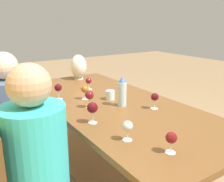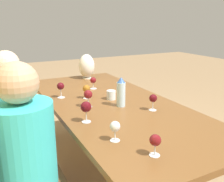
{
  "view_description": "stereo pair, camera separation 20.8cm",
  "coord_description": "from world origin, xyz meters",
  "px_view_note": "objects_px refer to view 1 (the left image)",
  "views": [
    {
      "loc": [
        -1.69,
        1.09,
        1.41
      ],
      "look_at": [
        -0.01,
        0.0,
        0.84
      ],
      "focal_mm": 40.0,
      "sensor_mm": 36.0,
      "label": 1
    },
    {
      "loc": [
        -1.79,
        0.91,
        1.41
      ],
      "look_at": [
        -0.01,
        0.0,
        0.84
      ],
      "focal_mm": 40.0,
      "sensor_mm": 36.0,
      "label": 2
    }
  ],
  "objects_px": {
    "wine_glass_1": "(89,81)",
    "water_tumbler": "(110,95)",
    "wine_glass_3": "(85,90)",
    "water_bottle": "(122,92)",
    "chair_far": "(3,142)",
    "wine_glass_5": "(171,138)",
    "wine_glass_6": "(128,127)",
    "person_far": "(13,124)",
    "wine_glass_4": "(155,97)",
    "person_near": "(39,161)",
    "wine_glass_7": "(58,88)",
    "vase": "(79,67)",
    "wine_glass_0": "(92,108)",
    "wine_glass_2": "(89,96)"
  },
  "relations": [
    {
      "from": "chair_far",
      "to": "person_far",
      "type": "relative_size",
      "value": 0.77
    },
    {
      "from": "wine_glass_6",
      "to": "person_far",
      "type": "bearing_deg",
      "value": 27.74
    },
    {
      "from": "vase",
      "to": "wine_glass_0",
      "type": "height_order",
      "value": "vase"
    },
    {
      "from": "chair_far",
      "to": "wine_glass_0",
      "type": "bearing_deg",
      "value": -137.36
    },
    {
      "from": "wine_glass_1",
      "to": "person_near",
      "type": "relative_size",
      "value": 0.1
    },
    {
      "from": "person_near",
      "to": "person_far",
      "type": "bearing_deg",
      "value": -0.16
    },
    {
      "from": "wine_glass_2",
      "to": "person_far",
      "type": "xyz_separation_m",
      "value": [
        0.26,
        0.54,
        -0.21
      ]
    },
    {
      "from": "wine_glass_3",
      "to": "person_far",
      "type": "bearing_deg",
      "value": 85.56
    },
    {
      "from": "water_bottle",
      "to": "wine_glass_0",
      "type": "relative_size",
      "value": 1.63
    },
    {
      "from": "water_bottle",
      "to": "wine_glass_0",
      "type": "bearing_deg",
      "value": 115.91
    },
    {
      "from": "wine_glass_3",
      "to": "wine_glass_7",
      "type": "height_order",
      "value": "wine_glass_7"
    },
    {
      "from": "wine_glass_7",
      "to": "person_far",
      "type": "relative_size",
      "value": 0.12
    },
    {
      "from": "wine_glass_0",
      "to": "vase",
      "type": "bearing_deg",
      "value": -21.68
    },
    {
      "from": "wine_glass_5",
      "to": "chair_far",
      "type": "height_order",
      "value": "chair_far"
    },
    {
      "from": "wine_glass_0",
      "to": "wine_glass_5",
      "type": "relative_size",
      "value": 1.26
    },
    {
      "from": "person_near",
      "to": "vase",
      "type": "bearing_deg",
      "value": -33.68
    },
    {
      "from": "wine_glass_1",
      "to": "water_tumbler",
      "type": "bearing_deg",
      "value": -179.46
    },
    {
      "from": "wine_glass_6",
      "to": "person_near",
      "type": "height_order",
      "value": "person_near"
    },
    {
      "from": "wine_glass_3",
      "to": "wine_glass_4",
      "type": "height_order",
      "value": "wine_glass_4"
    },
    {
      "from": "water_tumbler",
      "to": "wine_glass_5",
      "type": "distance_m",
      "value": 0.97
    },
    {
      "from": "wine_glass_6",
      "to": "wine_glass_7",
      "type": "xyz_separation_m",
      "value": [
        0.95,
        0.05,
        0.02
      ]
    },
    {
      "from": "person_near",
      "to": "wine_glass_7",
      "type": "bearing_deg",
      "value": -29.01
    },
    {
      "from": "wine_glass_4",
      "to": "wine_glass_7",
      "type": "bearing_deg",
      "value": 40.08
    },
    {
      "from": "wine_glass_3",
      "to": "water_bottle",
      "type": "bearing_deg",
      "value": -151.54
    },
    {
      "from": "wine_glass_2",
      "to": "water_bottle",
      "type": "bearing_deg",
      "value": -112.89
    },
    {
      "from": "vase",
      "to": "person_far",
      "type": "relative_size",
      "value": 0.24
    },
    {
      "from": "wine_glass_4",
      "to": "person_far",
      "type": "xyz_separation_m",
      "value": [
        0.56,
        0.95,
        -0.2
      ]
    },
    {
      "from": "wine_glass_1",
      "to": "chair_far",
      "type": "xyz_separation_m",
      "value": [
        -0.22,
        0.88,
        -0.32
      ]
    },
    {
      "from": "wine_glass_1",
      "to": "wine_glass_6",
      "type": "bearing_deg",
      "value": 163.38
    },
    {
      "from": "water_tumbler",
      "to": "wine_glass_7",
      "type": "distance_m",
      "value": 0.46
    },
    {
      "from": "wine_glass_4",
      "to": "person_near",
      "type": "bearing_deg",
      "value": 96.59
    },
    {
      "from": "water_tumbler",
      "to": "person_far",
      "type": "xyz_separation_m",
      "value": [
        0.17,
        0.79,
        -0.15
      ]
    },
    {
      "from": "water_tumbler",
      "to": "wine_glass_5",
      "type": "relative_size",
      "value": 0.69
    },
    {
      "from": "wine_glass_4",
      "to": "person_far",
      "type": "height_order",
      "value": "person_far"
    },
    {
      "from": "wine_glass_4",
      "to": "wine_glass_5",
      "type": "relative_size",
      "value": 1.09
    },
    {
      "from": "wine_glass_0",
      "to": "person_far",
      "type": "distance_m",
      "value": 0.72
    },
    {
      "from": "water_tumbler",
      "to": "wine_glass_7",
      "type": "height_order",
      "value": "wine_glass_7"
    },
    {
      "from": "wine_glass_7",
      "to": "person_far",
      "type": "distance_m",
      "value": 0.47
    },
    {
      "from": "water_tumbler",
      "to": "person_near",
      "type": "relative_size",
      "value": 0.07
    },
    {
      "from": "wine_glass_2",
      "to": "wine_glass_3",
      "type": "xyz_separation_m",
      "value": [
        0.22,
        -0.07,
        -0.01
      ]
    },
    {
      "from": "wine_glass_1",
      "to": "person_near",
      "type": "xyz_separation_m",
      "value": [
        -0.89,
        0.79,
        -0.17
      ]
    },
    {
      "from": "wine_glass_0",
      "to": "chair_far",
      "type": "height_order",
      "value": "chair_far"
    },
    {
      "from": "chair_far",
      "to": "person_near",
      "type": "bearing_deg",
      "value": -172.73
    },
    {
      "from": "water_bottle",
      "to": "chair_far",
      "type": "relative_size",
      "value": 0.26
    },
    {
      "from": "water_bottle",
      "to": "wine_glass_6",
      "type": "relative_size",
      "value": 1.99
    },
    {
      "from": "water_tumbler",
      "to": "wine_glass_7",
      "type": "bearing_deg",
      "value": 56.52
    },
    {
      "from": "wine_glass_0",
      "to": "wine_glass_3",
      "type": "height_order",
      "value": "wine_glass_0"
    },
    {
      "from": "wine_glass_1",
      "to": "wine_glass_6",
      "type": "height_order",
      "value": "same"
    },
    {
      "from": "wine_glass_4",
      "to": "wine_glass_6",
      "type": "xyz_separation_m",
      "value": [
        -0.31,
        0.49,
        -0.01
      ]
    },
    {
      "from": "vase",
      "to": "wine_glass_5",
      "type": "height_order",
      "value": "vase"
    }
  ]
}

